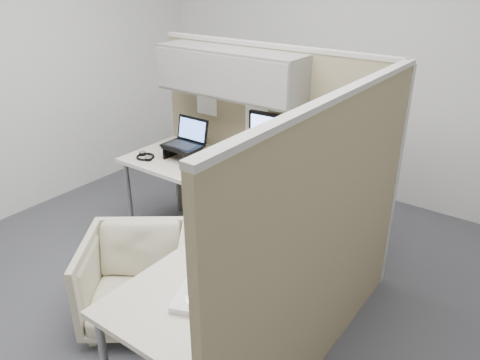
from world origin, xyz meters
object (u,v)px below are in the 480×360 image
Objects in this scene: desk at (232,210)px; keyboard at (254,191)px; monitor_left at (276,141)px; office_chair at (137,276)px.

desk is 4.80× the size of keyboard.
monitor_left is 0.41m from keyboard.
office_chair is at bearing -122.45° from desk.
monitor_left is at bearing 35.85° from office_chair.
desk is 0.74m from office_chair.
desk is 4.29× the size of monitor_left.
desk is at bearing 20.50° from office_chair.
keyboard is (0.03, -0.32, -0.26)m from monitor_left.
keyboard is at bearing 85.62° from desk.
keyboard reaches higher than desk.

